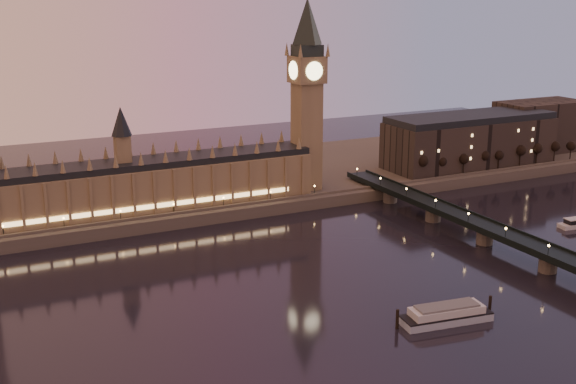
# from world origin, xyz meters

# --- Properties ---
(ground) EXTENTS (700.00, 700.00, 0.00)m
(ground) POSITION_xyz_m (0.00, 0.00, 0.00)
(ground) COLOR black
(ground) RESTS_ON ground
(far_embankment) EXTENTS (560.00, 130.00, 6.00)m
(far_embankment) POSITION_xyz_m (30.00, 165.00, 3.00)
(far_embankment) COLOR #423D35
(far_embankment) RESTS_ON ground
(palace_of_westminster) EXTENTS (180.00, 26.62, 52.00)m
(palace_of_westminster) POSITION_xyz_m (-40.12, 120.99, 21.71)
(palace_of_westminster) COLOR brown
(palace_of_westminster) RESTS_ON ground
(big_ben) EXTENTS (17.68, 17.68, 104.00)m
(big_ben) POSITION_xyz_m (53.99, 120.99, 63.95)
(big_ben) COLOR brown
(big_ben) RESTS_ON ground
(westminster_bridge) EXTENTS (13.20, 260.00, 15.30)m
(westminster_bridge) POSITION_xyz_m (91.61, 0.00, 5.52)
(westminster_bridge) COLOR black
(westminster_bridge) RESTS_ON ground
(city_block) EXTENTS (155.00, 45.00, 34.00)m
(city_block) POSITION_xyz_m (194.94, 130.93, 22.24)
(city_block) COLOR black
(city_block) RESTS_ON ground
(bare_tree_0) EXTENTS (6.22, 6.22, 12.65)m
(bare_tree_0) POSITION_xyz_m (124.95, 109.00, 15.45)
(bare_tree_0) COLOR black
(bare_tree_0) RESTS_ON ground
(bare_tree_1) EXTENTS (6.22, 6.22, 12.65)m
(bare_tree_1) POSITION_xyz_m (139.16, 109.00, 15.45)
(bare_tree_1) COLOR black
(bare_tree_1) RESTS_ON ground
(bare_tree_2) EXTENTS (6.22, 6.22, 12.65)m
(bare_tree_2) POSITION_xyz_m (153.38, 109.00, 15.45)
(bare_tree_2) COLOR black
(bare_tree_2) RESTS_ON ground
(bare_tree_3) EXTENTS (6.22, 6.22, 12.65)m
(bare_tree_3) POSITION_xyz_m (167.59, 109.00, 15.45)
(bare_tree_3) COLOR black
(bare_tree_3) RESTS_ON ground
(bare_tree_4) EXTENTS (6.22, 6.22, 12.65)m
(bare_tree_4) POSITION_xyz_m (181.81, 109.00, 15.45)
(bare_tree_4) COLOR black
(bare_tree_4) RESTS_ON ground
(bare_tree_5) EXTENTS (6.22, 6.22, 12.65)m
(bare_tree_5) POSITION_xyz_m (196.02, 109.00, 15.45)
(bare_tree_5) COLOR black
(bare_tree_5) RESTS_ON ground
(bare_tree_6) EXTENTS (6.22, 6.22, 12.65)m
(bare_tree_6) POSITION_xyz_m (210.24, 109.00, 15.45)
(bare_tree_6) COLOR black
(bare_tree_6) RESTS_ON ground
(bare_tree_7) EXTENTS (6.22, 6.22, 12.65)m
(bare_tree_7) POSITION_xyz_m (224.45, 109.00, 15.45)
(bare_tree_7) COLOR black
(bare_tree_7) RESTS_ON ground
(bare_tree_8) EXTENTS (6.22, 6.22, 12.65)m
(bare_tree_8) POSITION_xyz_m (238.67, 109.00, 15.45)
(bare_tree_8) COLOR black
(bare_tree_8) RESTS_ON ground
(moored_barge) EXTENTS (37.07, 13.31, 6.85)m
(moored_barge) POSITION_xyz_m (25.17, -38.50, 2.89)
(moored_barge) COLOR #97A9C0
(moored_barge) RESTS_ON ground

